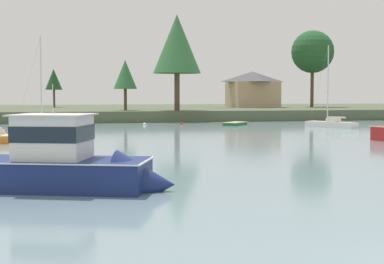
% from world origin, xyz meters
% --- Properties ---
extents(far_shore_bank, '(177.84, 54.03, 1.55)m').
position_xyz_m(far_shore_bank, '(0.00, 93.64, 0.77)').
color(far_shore_bank, '#4C563D').
rests_on(far_shore_bank, ground).
extents(sailboat_teal, '(7.56, 5.52, 10.75)m').
position_xyz_m(sailboat_teal, '(-10.89, 53.96, 0.24)').
color(sailboat_teal, '#196B70').
rests_on(sailboat_teal, ground).
extents(sailboat_white, '(4.33, 6.59, 10.00)m').
position_xyz_m(sailboat_white, '(21.57, 51.65, 0.22)').
color(sailboat_white, white).
rests_on(sailboat_white, ground).
extents(cruiser_navy, '(10.11, 5.91, 5.31)m').
position_xyz_m(cruiser_navy, '(-8.72, 13.27, 0.66)').
color(cruiser_navy, navy).
rests_on(cruiser_navy, ground).
extents(dinghy_green, '(3.89, 4.00, 0.54)m').
position_xyz_m(dinghy_green, '(11.76, 58.05, 0.14)').
color(dinghy_green, '#236B3D').
rests_on(dinghy_green, ground).
extents(mooring_buoy_white, '(0.44, 0.44, 0.50)m').
position_xyz_m(mooring_buoy_white, '(0.79, 61.04, 0.08)').
color(mooring_buoy_white, white).
rests_on(mooring_buoy_white, ground).
extents(mooring_buoy_red, '(0.33, 0.33, 0.38)m').
position_xyz_m(mooring_buoy_red, '(5.57, 61.12, 0.06)').
color(mooring_buoy_red, red).
rests_on(mooring_buoy_red, ground).
extents(shore_tree_far_left, '(6.76, 6.76, 13.55)m').
position_xyz_m(shore_tree_far_left, '(6.56, 69.45, 10.90)').
color(shore_tree_far_left, brown).
rests_on(shore_tree_far_left, far_shore_bank).
extents(shore_tree_inland_c, '(2.99, 2.99, 6.78)m').
position_xyz_m(shore_tree_inland_c, '(-10.99, 93.47, 6.43)').
color(shore_tree_inland_c, brown).
rests_on(shore_tree_inland_c, far_shore_bank).
extents(shore_tree_right, '(7.72, 7.72, 13.90)m').
position_xyz_m(shore_tree_right, '(35.04, 87.09, 11.55)').
color(shore_tree_right, brown).
rests_on(shore_tree_right, far_shore_bank).
extents(shore_tree_left, '(3.41, 3.41, 7.26)m').
position_xyz_m(shore_tree_left, '(-0.43, 72.84, 6.68)').
color(shore_tree_left, brown).
rests_on(shore_tree_left, far_shore_bank).
extents(cottage_near_water, '(8.49, 8.67, 6.36)m').
position_xyz_m(cottage_near_water, '(23.69, 87.27, 4.83)').
color(cottage_near_water, tan).
rests_on(cottage_near_water, far_shore_bank).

